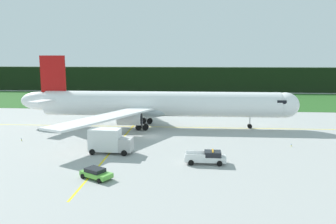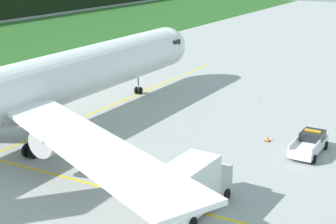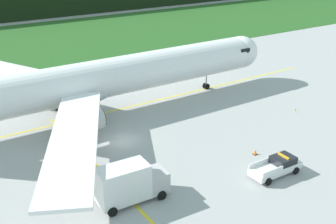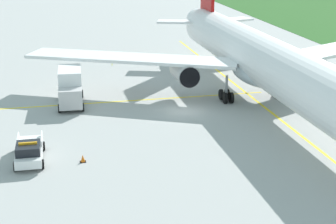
# 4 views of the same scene
# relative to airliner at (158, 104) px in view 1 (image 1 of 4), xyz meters

# --- Properties ---
(ground) EXTENTS (320.00, 320.00, 0.00)m
(ground) POSITION_rel_airliner_xyz_m (-0.28, -8.76, -4.83)
(ground) COLOR #9FA19E
(grass_verge) EXTENTS (320.00, 45.31, 0.04)m
(grass_verge) POSITION_rel_airliner_xyz_m (-0.28, 44.88, -4.81)
(grass_verge) COLOR #24541E
(grass_verge) RESTS_ON ground
(distant_tree_line) EXTENTS (288.00, 6.68, 10.05)m
(distant_tree_line) POSITION_rel_airliner_xyz_m (-0.28, 74.93, 0.20)
(distant_tree_line) COLOR black
(distant_tree_line) RESTS_ON ground
(taxiway_centerline_main) EXTENTS (77.99, 1.16, 0.01)m
(taxiway_centerline_main) POSITION_rel_airliner_xyz_m (0.64, 0.01, -4.82)
(taxiway_centerline_main) COLOR yellow
(taxiway_centerline_main) RESTS_ON ground
(taxiway_centerline_spur) EXTENTS (0.74, 39.80, 0.01)m
(taxiway_centerline_spur) POSITION_rel_airliner_xyz_m (-5.12, -18.13, -4.82)
(taxiway_centerline_spur) COLOR yellow
(taxiway_centerline_spur) RESTS_ON ground
(airliner) EXTENTS (58.34, 49.89, 14.90)m
(airliner) POSITION_rel_airliner_xyz_m (0.00, 0.00, 0.00)
(airliner) COLOR white
(airliner) RESTS_ON ground
(ops_pickup_truck) EXTENTS (5.71, 2.36, 1.94)m
(ops_pickup_truck) POSITION_rel_airliner_xyz_m (9.67, -24.04, -3.92)
(ops_pickup_truck) COLOR white
(ops_pickup_truck) RESTS_ON ground
(catering_truck) EXTENTS (6.67, 2.88, 3.99)m
(catering_truck) POSITION_rel_airliner_xyz_m (-5.18, -20.19, -2.85)
(catering_truck) COLOR #B8B5B5
(catering_truck) RESTS_ON ground
(staff_car) EXTENTS (4.40, 3.58, 1.30)m
(staff_car) POSITION_rel_airliner_xyz_m (-3.98, -31.13, -4.13)
(staff_car) COLOR #5FB540
(staff_car) RESTS_ON ground
(apron_cone) EXTENTS (0.49, 0.49, 0.61)m
(apron_cone) POSITION_rel_airliner_xyz_m (10.73, -19.84, -4.53)
(apron_cone) COLOR black
(apron_cone) RESTS_ON ground
(taxiway_edge_light_east) EXTENTS (0.12, 0.12, 0.44)m
(taxiway_edge_light_east) POSITION_rel_airliner_xyz_m (23.83, -13.88, -4.59)
(taxiway_edge_light_east) COLOR yellow
(taxiway_edge_light_east) RESTS_ON ground
(taxiway_edge_light_west) EXTENTS (0.12, 0.12, 0.44)m
(taxiway_edge_light_west) POSITION_rel_airliner_xyz_m (-22.59, -13.88, -4.59)
(taxiway_edge_light_west) COLOR yellow
(taxiway_edge_light_west) RESTS_ON ground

